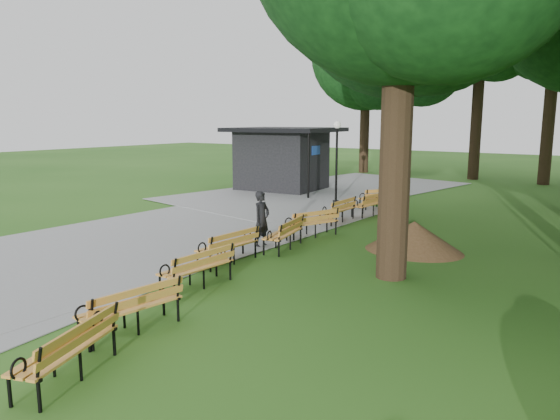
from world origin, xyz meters
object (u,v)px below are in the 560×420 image
Objects in this scene: bench_4 at (283,234)px; person at (262,219)px; kiosk at (282,159)px; bench_3 at (227,246)px; bench_0 at (66,349)px; lamp_post at (337,145)px; bench_5 at (311,223)px; bench_6 at (337,210)px; dirt_mound at (414,236)px; bench_8 at (380,198)px; bench_7 at (368,204)px; bench_2 at (196,267)px; bench_1 at (130,307)px.

person is at bearing -90.00° from bench_4.
kiosk reaches higher than bench_3.
bench_0 is 1.00× the size of bench_4.
person is 0.46× the size of lamp_post.
bench_3 and bench_5 have the same top height.
bench_6 is at bearing 0.26° from person.
dirt_mound is at bearing -60.41° from person.
kiosk is 7.15m from bench_8.
bench_3 is at bearing -76.48° from lamp_post.
bench_4 is (-1.71, 7.80, 0.00)m from bench_0.
bench_7 and bench_8 have the same top height.
bench_0 is at bearing 21.73° from bench_2.
bench_7 is (-1.97, 13.85, 0.00)m from bench_0.
bench_6 is (-2.28, 11.97, 0.00)m from bench_0.
lamp_post reaches higher than dirt_mound.
kiosk is at bearing -120.14° from bench_5.
bench_4 is at bearing 34.68° from bench_8.
person is 0.84× the size of bench_5.
bench_5 is at bearing -163.12° from bench_1.
bench_1 and bench_7 have the same top height.
bench_3 and bench_7 have the same top height.
person is 6.33m from bench_1.
kiosk reaches higher than bench_5.
bench_8 is (-0.37, 5.95, 0.00)m from bench_5.
bench_8 is at bearing 0.39° from person.
person reaches higher than bench_5.
bench_3 is 9.70m from bench_8.
bench_7 is at bearing 170.38° from bench_4.
lamp_post is at bearing -151.40° from bench_6.
bench_5 is 2.44m from bench_6.
dirt_mound is at bearing 141.64° from bench_3.
person is 0.84× the size of bench_6.
bench_3 is (2.41, -10.04, -2.06)m from lamp_post.
kiosk reaches higher than bench_4.
dirt_mound is (10.21, -8.35, -1.17)m from kiosk.
bench_2 and bench_6 have the same top height.
bench_7 is at bearing -2.30° from person.
bench_6 is (-0.23, 6.15, 0.00)m from bench_3.
bench_8 is (0.04, 3.54, 0.00)m from bench_6.
bench_2 is (3.12, -11.88, -2.06)m from lamp_post.
kiosk is at bearing -157.28° from bench_4.
person is at bearing -161.68° from bench_2.
bench_6 is 1.00× the size of bench_7.
bench_4 is at bearing -71.15° from lamp_post.
kiosk is 11.02m from bench_5.
bench_5 is at bearing -12.83° from person.
bench_0 is (8.83, -18.03, -1.15)m from kiosk.
bench_6 reaches higher than dirt_mound.
lamp_post reaches higher than person.
bench_3 reaches higher than dirt_mound.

